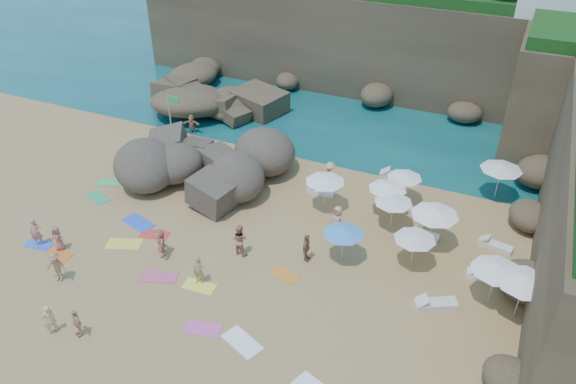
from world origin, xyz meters
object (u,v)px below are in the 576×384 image
at_px(person_stand_5, 192,124).
at_px(parasol_2, 502,167).
at_px(person_stand_1, 240,240).
at_px(parasol_0, 394,200).
at_px(person_stand_3, 306,248).
at_px(rock_outcrop, 198,177).
at_px(person_stand_2, 330,175).
at_px(person_stand_4, 337,221).
at_px(person_stand_0, 36,232).
at_px(person_stand_6, 49,319).
at_px(flag_pole, 172,117).
at_px(parasol_1, 435,212).
at_px(lounger_0, 321,192).

bearing_deg(person_stand_5, parasol_2, -12.86).
bearing_deg(person_stand_1, parasol_0, -133.05).
bearing_deg(person_stand_1, person_stand_3, -157.50).
bearing_deg(parasol_2, person_stand_5, -179.54).
height_order(rock_outcrop, person_stand_2, person_stand_2).
bearing_deg(person_stand_1, person_stand_4, -130.71).
height_order(rock_outcrop, person_stand_3, person_stand_3).
bearing_deg(person_stand_2, person_stand_0, 92.70).
bearing_deg(person_stand_4, person_stand_2, 130.75).
height_order(person_stand_0, person_stand_6, person_stand_0).
relative_size(flag_pole, person_stand_1, 2.46).
bearing_deg(person_stand_3, person_stand_4, -18.77).
distance_m(parasol_2, person_stand_4, 10.70).
relative_size(parasol_0, person_stand_6, 1.38).
bearing_deg(parasol_1, person_stand_6, -137.11).
distance_m(parasol_0, person_stand_1, 8.71).
xyz_separation_m(person_stand_4, person_stand_6, (-9.19, -12.02, -0.13)).
distance_m(person_stand_1, person_stand_6, 9.77).
distance_m(parasol_2, person_stand_6, 25.73).
height_order(flag_pole, parasol_1, flag_pole).
bearing_deg(lounger_0, person_stand_5, 160.01).
distance_m(person_stand_0, person_stand_6, 6.91).
bearing_deg(parasol_0, person_stand_4, -144.61).
xyz_separation_m(lounger_0, person_stand_2, (0.24, 0.83, 0.78)).
bearing_deg(parasol_1, person_stand_3, -145.55).
bearing_deg(person_stand_3, person_stand_2, 6.32).
distance_m(parasol_2, person_stand_5, 21.63).
relative_size(flag_pole, parasol_1, 1.75).
bearing_deg(person_stand_6, person_stand_2, 178.83).
height_order(parasol_0, person_stand_4, parasol_0).
bearing_deg(parasol_0, person_stand_3, -125.50).
bearing_deg(person_stand_2, person_stand_6, 115.41).
bearing_deg(person_stand_3, parasol_1, -60.07).
relative_size(rock_outcrop, person_stand_1, 4.29).
distance_m(person_stand_2, person_stand_6, 17.82).
height_order(person_stand_0, person_stand_2, person_stand_2).
xyz_separation_m(parasol_1, person_stand_3, (-5.64, -3.87, -1.39)).
xyz_separation_m(person_stand_4, person_stand_5, (-14.00, 7.28, -0.19)).
xyz_separation_m(rock_outcrop, person_stand_5, (-3.72, 5.24, 0.72)).
bearing_deg(person_stand_0, person_stand_3, -14.10).
bearing_deg(person_stand_6, person_stand_3, 159.89).
distance_m(flag_pole, person_stand_2, 11.40).
bearing_deg(person_stand_4, person_stand_6, -112.12).
height_order(parasol_0, person_stand_2, parasol_0).
bearing_deg(lounger_0, person_stand_0, -139.85).
xyz_separation_m(flag_pole, person_stand_6, (4.10, -16.09, -2.07)).
relative_size(parasol_2, person_stand_3, 1.53).
xyz_separation_m(parasol_0, person_stand_5, (-16.57, 5.46, -1.14)).
bearing_deg(person_stand_0, lounger_0, 9.03).
distance_m(parasol_2, person_stand_1, 16.18).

